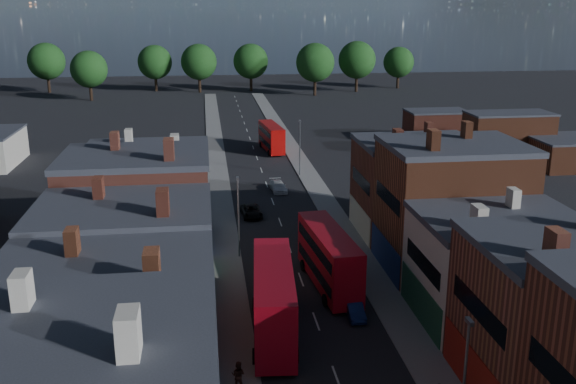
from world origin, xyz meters
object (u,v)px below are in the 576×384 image
object	(u,v)px
car_2	(251,211)
car_3	(278,186)
ped_1	(238,375)
bus_0	(274,299)
car_1	(355,310)
bus_2	(271,137)
bus_1	(329,257)

from	to	relation	value
car_2	car_3	world-z (taller)	car_3
ped_1	car_2	bearing A→B (deg)	-72.52
bus_0	car_3	distance (m)	38.52
ped_1	car_3	bearing A→B (deg)	-76.67
ped_1	car_1	bearing A→B (deg)	-114.54
bus_0	car_2	size ratio (longest dim) A/B	2.68
ped_1	bus_2	bearing A→B (deg)	-74.62
car_1	car_2	bearing A→B (deg)	105.51
bus_2	car_3	size ratio (longest dim) A/B	2.30
car_2	bus_0	bearing A→B (deg)	-95.03
bus_0	bus_1	size ratio (longest dim) A/B	1.06
car_1	car_3	distance (m)	36.20
car_2	ped_1	bearing A→B (deg)	-99.80
car_3	ped_1	size ratio (longest dim) A/B	2.43
car_3	car_1	bearing A→B (deg)	-91.90
bus_0	bus_2	bearing A→B (deg)	88.69
car_2	ped_1	world-z (taller)	ped_1
bus_0	bus_2	xyz separation A→B (m)	(6.37, 62.49, -0.48)
bus_0	ped_1	distance (m)	7.68
bus_0	car_1	bearing A→B (deg)	21.35
bus_1	bus_0	bearing A→B (deg)	-130.82
car_2	ped_1	size ratio (longest dim) A/B	2.49
bus_2	ped_1	world-z (taller)	bus_2
car_2	car_3	size ratio (longest dim) A/B	1.02
car_1	car_3	size ratio (longest dim) A/B	0.77
bus_2	car_2	xyz separation A→B (m)	(-5.96, -34.40, -1.77)
bus_0	ped_1	bearing A→B (deg)	-109.38
bus_0	car_2	xyz separation A→B (m)	(0.42, 28.10, -2.25)
bus_2	car_3	world-z (taller)	bus_2
bus_1	car_3	distance (m)	30.29
bus_2	car_1	distance (m)	60.50
bus_1	car_2	size ratio (longest dim) A/B	2.53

